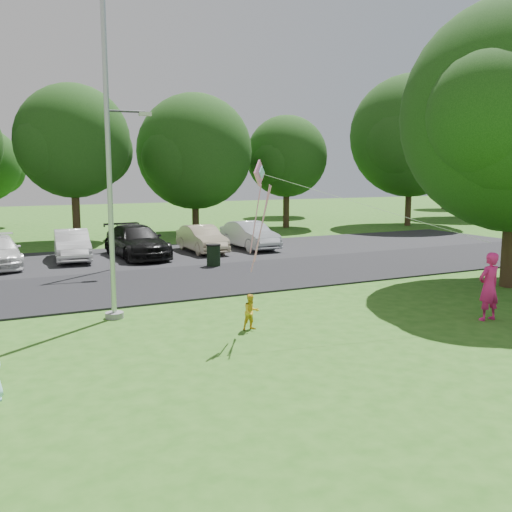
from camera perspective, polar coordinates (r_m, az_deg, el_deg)
name	(u,v)px	position (r m, az deg, el deg)	size (l,w,h in m)	color
ground	(322,351)	(12.99, 6.63, -9.46)	(120.00, 120.00, 0.00)	#2A6019
park_road	(186,281)	(20.86, -6.97, -2.51)	(60.00, 6.00, 0.06)	black
parking_strip	(139,257)	(27.00, -11.59, -0.11)	(42.00, 7.00, 0.06)	black
flagpole	(109,164)	(15.68, -14.51, 8.87)	(0.50, 0.50, 10.00)	#B7BABF
street_lamp	(115,174)	(23.36, -13.92, 7.99)	(1.82, 0.39, 6.46)	#3F3F44
trash_can	(214,256)	(23.85, -4.27, 0.03)	(0.61, 0.61, 0.97)	black
tree_row	(124,142)	(35.60, -13.05, 11.06)	(64.35, 11.94, 10.88)	#332316
horizon_trees	(127,167)	(45.52, -12.80, 8.69)	(77.46, 7.20, 7.02)	#332316
parked_cars	(133,242)	(26.83, -12.20, 1.35)	(13.50, 5.11, 1.45)	silver
woman	(489,286)	(16.52, 22.26, -2.84)	(0.68, 0.44, 1.85)	#E51E7B
child_yellow	(251,312)	(14.47, -0.49, -5.63)	(0.45, 0.35, 0.92)	yellow
kite	(265,192)	(13.86, 0.89, 6.43)	(6.29, 1.99, 2.77)	pink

